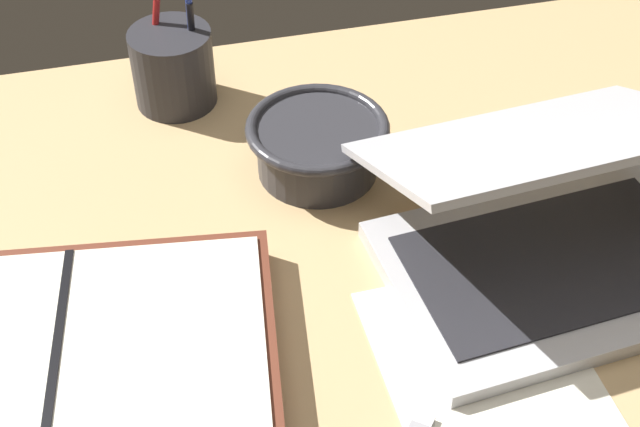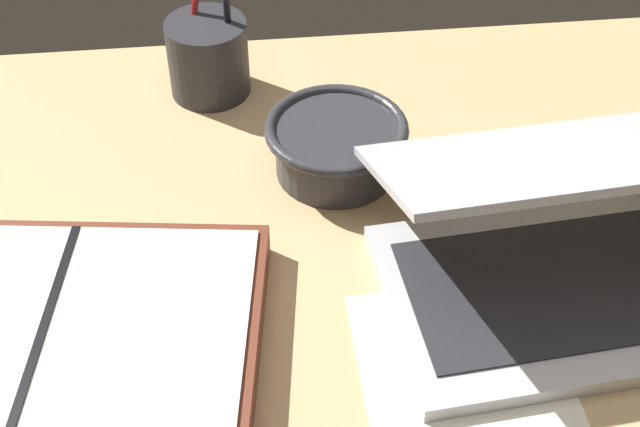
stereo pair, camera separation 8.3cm
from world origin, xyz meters
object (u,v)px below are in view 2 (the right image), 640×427
laptop (554,246)px  pen_cup (208,57)px  planner (51,333)px  bowl (336,145)px

laptop → pen_cup: (-31.64, 35.68, -0.08)cm
laptop → planner: laptop is taller
planner → pen_cup: bearing=76.6°
laptop → bowl: size_ratio=2.20×
pen_cup → bowl: bearing=-51.5°
bowl → pen_cup: (-13.40, 16.85, 1.22)cm
bowl → pen_cup: bearing=128.5°
laptop → bowl: 26.25cm
bowl → pen_cup: size_ratio=1.05×
laptop → pen_cup: 47.68cm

